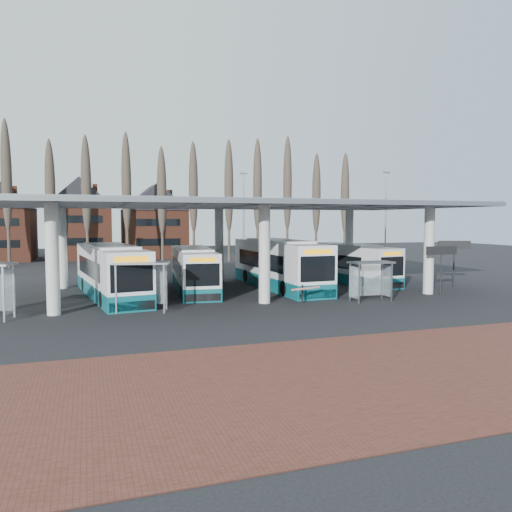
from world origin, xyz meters
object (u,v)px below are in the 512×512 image
object	(u,v)px
bus_1	(193,270)
shelter_1	(142,275)
bus_3	(345,264)
shelter_2	(370,272)
bus_2	(278,265)
bus_0	(111,272)

from	to	relation	value
bus_1	shelter_1	xyz separation A→B (m)	(-4.37, -7.29, 0.55)
bus_3	shelter_1	world-z (taller)	bus_3
shelter_1	shelter_2	distance (m)	13.87
shelter_2	shelter_1	bearing A→B (deg)	174.83
bus_1	bus_2	world-z (taller)	bus_2
bus_1	shelter_1	bearing A→B (deg)	-115.34
bus_0	bus_1	size ratio (longest dim) A/B	1.12
bus_0	shelter_1	xyz separation A→B (m)	(1.42, -5.97, 0.39)
bus_1	bus_0	bearing A→B (deg)	-161.50
bus_1	bus_3	distance (m)	12.98
bus_1	bus_2	distance (m)	6.45
bus_3	shelter_1	distance (m)	19.22
bus_1	shelter_2	distance (m)	12.64
shelter_2	bus_1	bearing A→B (deg)	137.77
bus_3	bus_0	bearing A→B (deg)	-179.85
bus_1	shelter_2	size ratio (longest dim) A/B	4.20
bus_0	bus_2	xyz separation A→B (m)	(12.23, 0.90, 0.07)
bus_0	bus_1	world-z (taller)	bus_0
bus_0	bus_2	bearing A→B (deg)	-3.60
bus_3	bus_2	bearing A→B (deg)	-174.44
bus_2	bus_3	bearing A→B (deg)	11.45
bus_0	bus_1	distance (m)	5.95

